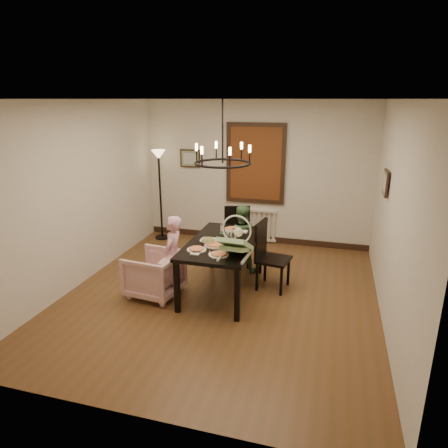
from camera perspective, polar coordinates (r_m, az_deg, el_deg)
The scene contains 17 objects.
room_shell at distance 5.89m, azimuth 0.49°, elevation 3.68°, with size 4.51×5.00×2.81m.
dining_table at distance 5.91m, azimuth -0.19°, elevation -3.26°, with size 0.96×1.70×0.80m.
chair_far at distance 6.93m, azimuth 1.90°, elevation -1.86°, with size 0.45×0.45×1.02m, color black, non-canonical shape.
chair_right at distance 6.11m, azimuth 7.10°, elevation -4.53°, with size 0.47×0.47×1.06m, color black, non-canonical shape.
armchair at distance 6.02m, azimuth -9.95°, elevation -7.02°, with size 0.72×0.74×0.67m, color beige.
elderly_woman at distance 5.93m, azimuth -7.28°, elevation -5.51°, with size 0.37×0.24×1.01m, color #D899AA.
seated_man at distance 6.70m, azimuth 2.40°, elevation -2.88°, with size 0.46×0.36×0.95m, color #497243.
baby_bouncer at distance 5.27m, azimuth 1.67°, elevation -2.65°, with size 0.42×0.59×0.38m, color #A9DA96, non-canonical shape.
salad_bowl at distance 5.79m, azimuth -2.25°, elevation -2.44°, with size 0.28×0.28×0.07m, color white.
pizza_platter at distance 5.71m, azimuth -1.21°, elevation -2.88°, with size 0.34×0.34×0.04m, color tan.
drinking_glass at distance 5.76m, azimuth 0.53°, elevation -2.23°, with size 0.06×0.06×0.13m, color silver.
window_blinds at distance 7.85m, azimuth 4.52°, elevation 8.59°, with size 1.00×0.03×1.40m, color brown.
radiator at distance 8.15m, azimuth 4.34°, elevation -0.10°, with size 0.92×0.12×0.62m, color silver, non-canonical shape.
picture_back at distance 8.22m, azimuth -4.85°, elevation 9.33°, with size 0.42×0.03×0.36m, color black.
picture_right at distance 6.20m, azimuth 22.08°, elevation 5.47°, with size 0.42×0.03×0.36m, color black.
floor_lamp at distance 8.27m, azimuth -9.07°, elevation 3.94°, with size 0.30×0.30×1.80m, color black, non-canonical shape.
chandelier at distance 5.59m, azimuth -0.20°, elevation 8.69°, with size 0.80×0.80×0.04m, color black.
Camera 1 is at (1.49, -5.15, 2.80)m, focal length 32.00 mm.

